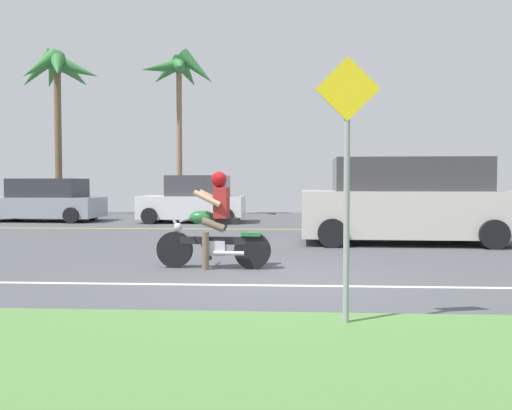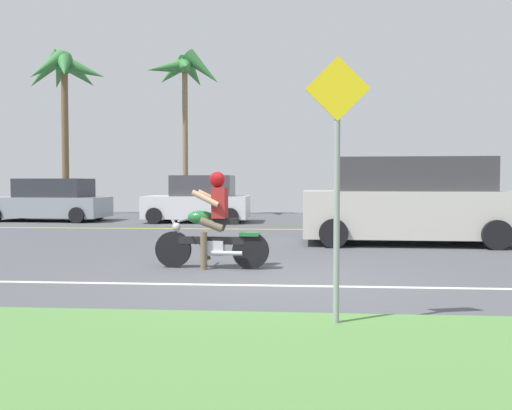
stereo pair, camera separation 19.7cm
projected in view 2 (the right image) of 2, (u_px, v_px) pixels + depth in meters
The scene contains 11 objects.
ground at pixel (277, 255), 11.02m from camera, with size 56.00×30.00×0.04m, color #4C4F54.
grass_median at pixel (238, 378), 3.95m from camera, with size 56.00×3.80×0.06m, color #548442.
lane_line_near at pixel (267, 285), 7.62m from camera, with size 50.40×0.12×0.01m, color silver.
lane_line_far at pixel (284, 229), 16.69m from camera, with size 50.40×0.12×0.01m, color yellow.
motorcyclist at pixel (212, 228), 9.14m from camera, with size 1.93×0.63×1.61m.
suv_nearby at pixel (408, 202), 12.79m from camera, with size 5.00×2.32×2.00m.
parked_car_0 at pixel (50, 201), 20.29m from camera, with size 4.43×2.18×1.57m.
parked_car_1 at pixel (199, 201), 19.65m from camera, with size 3.68×2.04×1.67m.
palm_tree_0 at pixel (64, 76), 24.14m from camera, with size 3.84×3.83×7.28m.
palm_tree_1 at pixel (184, 75), 23.29m from camera, with size 3.32×3.55×7.04m.
street_sign at pixel (337, 165), 5.32m from camera, with size 0.62×0.06×2.65m.
Camera 2 is at (0.43, -7.97, 1.44)m, focal length 38.57 mm.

